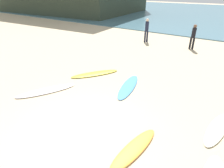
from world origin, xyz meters
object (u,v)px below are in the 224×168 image
at_px(surfboard_0, 46,91).
at_px(beachgoer_near, 147,29).
at_px(surfboard_2, 95,74).
at_px(surfboard_1, 128,86).
at_px(surfboard_3, 134,149).
at_px(surfboard_4, 217,129).
at_px(beachgoer_far, 193,36).

xyz_separation_m(surfboard_0, beachgoer_near, (-0.08, 10.01, 1.01)).
distance_m(surfboard_0, surfboard_2, 2.65).
bearing_deg(surfboard_1, surfboard_3, 108.87).
height_order(surfboard_2, surfboard_3, surfboard_2).
bearing_deg(surfboard_4, beachgoer_far, -63.77).
distance_m(beachgoer_near, beachgoer_far, 3.60).
xyz_separation_m(surfboard_1, beachgoer_far, (0.80, 7.65, 0.95)).
distance_m(surfboard_1, surfboard_3, 3.67).
xyz_separation_m(surfboard_0, beachgoer_far, (3.52, 10.03, 0.94)).
bearing_deg(surfboard_3, beachgoer_near, 120.22).
xyz_separation_m(surfboard_1, beachgoer_near, (-2.80, 7.62, 1.01)).
bearing_deg(beachgoer_far, surfboard_0, -105.62).
distance_m(surfboard_3, beachgoer_near, 11.77).
bearing_deg(surfboard_0, beachgoer_near, -62.27).
distance_m(surfboard_4, beachgoer_near, 10.77).
height_order(surfboard_0, beachgoer_far, beachgoer_far).
height_order(surfboard_0, beachgoer_near, beachgoer_near).
relative_size(surfboard_4, beachgoer_near, 1.09).
xyz_separation_m(surfboard_0, surfboard_4, (6.47, 1.52, -0.00)).
bearing_deg(beachgoer_near, surfboard_2, -137.97).
bearing_deg(surfboard_2, surfboard_1, 28.16).
bearing_deg(surfboard_2, surfboard_4, 23.21).
distance_m(surfboard_2, surfboard_3, 5.26).
distance_m(surfboard_0, beachgoer_near, 10.06).
xyz_separation_m(surfboard_4, beachgoer_near, (-6.55, 8.49, 1.01)).
xyz_separation_m(surfboard_2, beachgoer_far, (2.92, 7.45, 0.94)).
xyz_separation_m(surfboard_2, beachgoer_near, (-0.68, 7.42, 1.01)).
xyz_separation_m(surfboard_1, surfboard_4, (3.75, -0.87, 0.00)).
height_order(surfboard_0, surfboard_1, surfboard_0).
distance_m(surfboard_3, beachgoer_far, 10.84).
height_order(surfboard_4, beachgoer_near, beachgoer_near).
relative_size(surfboard_2, beachgoer_far, 1.41).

